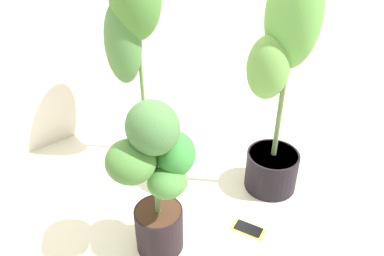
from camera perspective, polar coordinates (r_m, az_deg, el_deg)
The scene contains 5 objects.
ground_plane at distance 1.87m, azimuth 0.51°, elevation -10.42°, with size 8.00×8.00×0.00m, color silver.
potted_plant_front_right at distance 1.66m, azimuth 12.62°, elevation 6.44°, with size 0.30×0.25×1.04m.
potted_plant_back_center at distance 1.88m, azimuth -8.33°, elevation 12.34°, with size 0.31×0.26×1.01m.
potted_plant_front_left at distance 1.43m, azimuth -5.26°, elevation -6.85°, with size 0.37×0.27×0.67m.
cell_phone at distance 1.76m, azimuth 8.13°, elevation -14.17°, with size 0.12×0.16×0.01m.
Camera 1 is at (-0.85, -1.04, 1.30)m, focal length 37.09 mm.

